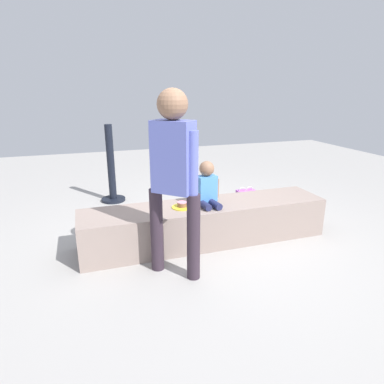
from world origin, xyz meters
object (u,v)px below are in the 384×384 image
(gift_bag, at_px, (245,201))
(cake_plate, at_px, (182,206))
(party_cup_red, at_px, (112,218))
(handbag_black_leather, at_px, (200,213))
(adult_standing, at_px, (174,169))
(child_seated, at_px, (207,186))
(water_bottle_near_gift, at_px, (151,208))

(gift_bag, bearing_deg, cake_plate, -148.20)
(party_cup_red, bearing_deg, cake_plate, -53.76)
(handbag_black_leather, bearing_deg, gift_bag, 9.56)
(cake_plate, bearing_deg, adult_standing, -113.41)
(party_cup_red, distance_m, handbag_black_leather, 1.14)
(child_seated, bearing_deg, adult_standing, -133.66)
(adult_standing, height_order, cake_plate, adult_standing)
(child_seated, xyz_separation_m, gift_bag, (0.84, 0.69, -0.49))
(water_bottle_near_gift, xyz_separation_m, party_cup_red, (-0.53, -0.04, -0.06))
(child_seated, xyz_separation_m, adult_standing, (-0.52, -0.54, 0.35))
(adult_standing, height_order, gift_bag, adult_standing)
(adult_standing, relative_size, handbag_black_leather, 5.20)
(adult_standing, relative_size, cake_plate, 7.45)
(cake_plate, height_order, handbag_black_leather, cake_plate)
(gift_bag, distance_m, handbag_black_leather, 0.73)
(child_seated, height_order, party_cup_red, child_seated)
(child_seated, height_order, gift_bag, child_seated)
(gift_bag, height_order, water_bottle_near_gift, gift_bag)
(gift_bag, bearing_deg, child_seated, -140.56)
(handbag_black_leather, bearing_deg, water_bottle_near_gift, 145.16)
(child_seated, relative_size, handbag_black_leather, 1.50)
(water_bottle_near_gift, distance_m, handbag_black_leather, 0.67)
(child_seated, distance_m, handbag_black_leather, 0.80)
(cake_plate, bearing_deg, water_bottle_near_gift, 98.64)
(party_cup_red, bearing_deg, water_bottle_near_gift, 3.86)
(gift_bag, bearing_deg, water_bottle_near_gift, 168.30)
(handbag_black_leather, bearing_deg, cake_plate, -125.18)
(cake_plate, height_order, party_cup_red, cake_plate)
(water_bottle_near_gift, height_order, handbag_black_leather, handbag_black_leather)
(adult_standing, bearing_deg, water_bottle_near_gift, 86.73)
(water_bottle_near_gift, xyz_separation_m, handbag_black_leather, (0.55, -0.39, 0.01))
(gift_bag, height_order, handbag_black_leather, gift_bag)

